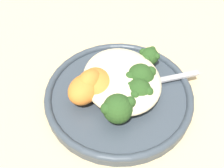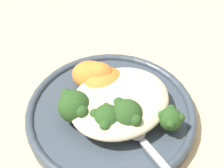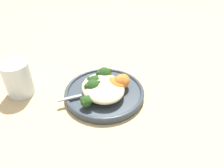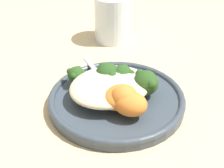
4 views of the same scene
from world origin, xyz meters
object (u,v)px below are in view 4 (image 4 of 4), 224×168
object	(u,v)px
broccoli_stalk_0	(142,84)
broccoli_stalk_3	(85,81)
sweet_potato_chunk_1	(123,100)
water_glass	(112,18)
plate	(117,101)
broccoli_stalk_1	(120,80)
sweet_potato_chunk_0	(130,104)
broccoli_stalk_2	(108,77)
sweet_potato_chunk_2	(120,97)
spoon	(101,77)
quinoa_mound	(110,86)

from	to	relation	value
broccoli_stalk_0	broccoli_stalk_3	xyz separation A→B (m)	(-0.08, 0.06, -0.01)
broccoli_stalk_3	sweet_potato_chunk_1	bearing A→B (deg)	178.81
water_glass	plate	bearing A→B (deg)	-116.32
plate	broccoli_stalk_0	distance (m)	0.05
broccoli_stalk_1	sweet_potato_chunk_0	size ratio (longest dim) A/B	1.62
broccoli_stalk_0	sweet_potato_chunk_0	distance (m)	0.06
broccoli_stalk_1	broccoli_stalk_2	world-z (taller)	broccoli_stalk_2
broccoli_stalk_3	sweet_potato_chunk_0	size ratio (longest dim) A/B	2.01
broccoli_stalk_0	sweet_potato_chunk_2	world-z (taller)	broccoli_stalk_0
broccoli_stalk_2	sweet_potato_chunk_2	size ratio (longest dim) A/B	1.36
broccoli_stalk_1	broccoli_stalk_3	size ratio (longest dim) A/B	0.81
spoon	plate	bearing A→B (deg)	-175.64
sweet_potato_chunk_0	sweet_potato_chunk_1	bearing A→B (deg)	120.16
quinoa_mound	broccoli_stalk_1	distance (m)	0.02
quinoa_mound	broccoli_stalk_0	bearing A→B (deg)	-27.57
broccoli_stalk_2	sweet_potato_chunk_2	bearing A→B (deg)	-166.25
spoon	quinoa_mound	bearing A→B (deg)	174.64
broccoli_stalk_3	water_glass	bearing A→B (deg)	-56.49
quinoa_mound	sweet_potato_chunk_0	distance (m)	0.06
plate	broccoli_stalk_0	world-z (taller)	broccoli_stalk_0
sweet_potato_chunk_1	water_glass	size ratio (longest dim) A/B	0.43
quinoa_mound	sweet_potato_chunk_2	xyz separation A→B (m)	(-0.00, -0.04, 0.00)
broccoli_stalk_3	sweet_potato_chunk_1	distance (m)	0.09
broccoli_stalk_1	sweet_potato_chunk_2	size ratio (longest dim) A/B	1.44
sweet_potato_chunk_2	plate	bearing A→B (deg)	69.18
broccoli_stalk_2	sweet_potato_chunk_0	distance (m)	0.08
sweet_potato_chunk_1	spoon	bearing A→B (deg)	83.44
quinoa_mound	water_glass	size ratio (longest dim) A/B	1.35
plate	broccoli_stalk_1	size ratio (longest dim) A/B	2.64
broccoli_stalk_1	sweet_potato_chunk_0	distance (m)	0.07
sweet_potato_chunk_1	broccoli_stalk_1	bearing A→B (deg)	65.46
quinoa_mound	water_glass	xyz separation A→B (m)	(0.12, 0.22, 0.01)
plate	spoon	xyz separation A→B (m)	(-0.00, 0.06, 0.01)
broccoli_stalk_0	sweet_potato_chunk_1	world-z (taller)	sweet_potato_chunk_1
sweet_potato_chunk_2	spoon	size ratio (longest dim) A/B	0.57
plate	quinoa_mound	xyz separation A→B (m)	(-0.01, 0.01, 0.03)
broccoli_stalk_0	sweet_potato_chunk_2	bearing A→B (deg)	-161.60
sweet_potato_chunk_1	sweet_potato_chunk_2	xyz separation A→B (m)	(0.00, 0.01, -0.00)
sweet_potato_chunk_0	water_glass	size ratio (longest dim) A/B	0.53
quinoa_mound	sweet_potato_chunk_2	world-z (taller)	sweet_potato_chunk_2
plate	spoon	world-z (taller)	spoon
spoon	sweet_potato_chunk_1	bearing A→B (deg)	177.23
plate	sweet_potato_chunk_1	size ratio (longest dim) A/B	5.22
plate	sweet_potato_chunk_2	size ratio (longest dim) A/B	3.80
broccoli_stalk_1	sweet_potato_chunk_0	xyz separation A→B (m)	(-0.02, -0.07, 0.00)
broccoli_stalk_0	sweet_potato_chunk_0	size ratio (longest dim) A/B	1.87
broccoli_stalk_0	broccoli_stalk_2	xyz separation A→B (m)	(-0.04, 0.05, 0.00)
sweet_potato_chunk_1	spoon	size ratio (longest dim) A/B	0.41
broccoli_stalk_2	plate	bearing A→B (deg)	-154.98
broccoli_stalk_0	broccoli_stalk_3	distance (m)	0.10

